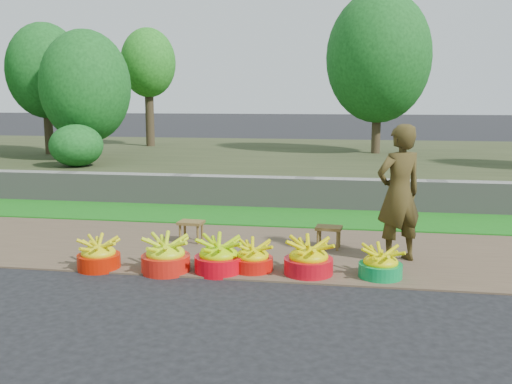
% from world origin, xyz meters
% --- Properties ---
extents(ground_plane, '(120.00, 120.00, 0.00)m').
position_xyz_m(ground_plane, '(0.00, 0.00, 0.00)').
color(ground_plane, black).
rests_on(ground_plane, ground).
extents(dirt_shoulder, '(80.00, 2.50, 0.02)m').
position_xyz_m(dirt_shoulder, '(0.00, 1.25, 0.01)').
color(dirt_shoulder, brown).
rests_on(dirt_shoulder, ground).
extents(grass_verge, '(80.00, 1.50, 0.04)m').
position_xyz_m(grass_verge, '(0.00, 3.25, 0.02)').
color(grass_verge, '#176B15').
rests_on(grass_verge, ground).
extents(retaining_wall, '(80.00, 0.35, 0.55)m').
position_xyz_m(retaining_wall, '(0.00, 4.10, 0.28)').
color(retaining_wall, gray).
rests_on(retaining_wall, ground).
extents(earth_bank, '(80.00, 10.00, 0.50)m').
position_xyz_m(earth_bank, '(0.00, 9.00, 0.25)').
color(earth_bank, '#323A1E').
rests_on(earth_bank, ground).
extents(vegetation, '(34.15, 8.65, 4.73)m').
position_xyz_m(vegetation, '(0.45, 7.17, 2.77)').
color(vegetation, '#372C1B').
rests_on(vegetation, earth_bank).
extents(basin_a, '(0.48, 0.48, 0.36)m').
position_xyz_m(basin_a, '(-2.02, 0.15, 0.16)').
color(basin_a, '#B81702').
rests_on(basin_a, ground).
extents(basin_b, '(0.55, 0.55, 0.41)m').
position_xyz_m(basin_b, '(-1.23, 0.18, 0.18)').
color(basin_b, red).
rests_on(basin_b, ground).
extents(basin_c, '(0.54, 0.54, 0.40)m').
position_xyz_m(basin_c, '(-0.64, 0.25, 0.18)').
color(basin_c, red).
rests_on(basin_c, ground).
extents(basin_d, '(0.46, 0.46, 0.35)m').
position_xyz_m(basin_d, '(-0.28, 0.35, 0.16)').
color(basin_d, red).
rests_on(basin_d, ground).
extents(basin_e, '(0.54, 0.54, 0.40)m').
position_xyz_m(basin_e, '(0.36, 0.32, 0.18)').
color(basin_e, '#BB0915').
rests_on(basin_e, ground).
extents(basin_f, '(0.47, 0.47, 0.35)m').
position_xyz_m(basin_f, '(1.13, 0.33, 0.16)').
color(basin_f, '#07883D').
rests_on(basin_f, ground).
extents(stool_left, '(0.34, 0.27, 0.29)m').
position_xyz_m(stool_left, '(-1.30, 1.44, 0.25)').
color(stool_left, brown).
rests_on(stool_left, dirt_shoulder).
extents(stool_right, '(0.35, 0.28, 0.29)m').
position_xyz_m(stool_right, '(0.53, 1.43, 0.25)').
color(stool_right, brown).
rests_on(stool_right, dirt_shoulder).
extents(vendor_woman, '(0.71, 0.64, 1.62)m').
position_xyz_m(vendor_woman, '(1.35, 1.00, 0.83)').
color(vendor_woman, black).
rests_on(vendor_woman, dirt_shoulder).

